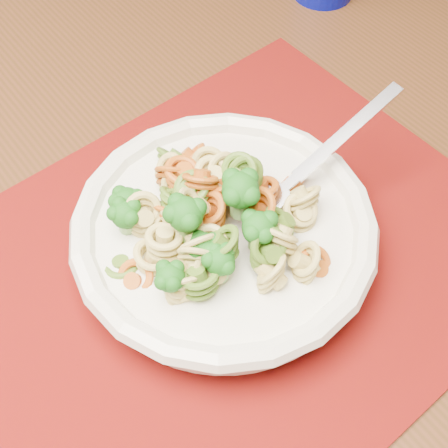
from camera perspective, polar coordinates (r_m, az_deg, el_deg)
dining_table at (r=0.62m, az=-5.33°, el=-5.36°), size 1.36×0.92×0.71m
placemat at (r=0.50m, az=-0.29°, el=-4.02°), size 0.50×0.41×0.00m
pasta_bowl at (r=0.49m, az=0.00°, el=-0.80°), size 0.24×0.24×0.05m
pasta_broccoli_heap at (r=0.47m, az=0.00°, el=0.42°), size 0.20×0.20×0.06m
fork at (r=0.49m, az=4.47°, el=2.35°), size 0.18×0.03×0.08m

